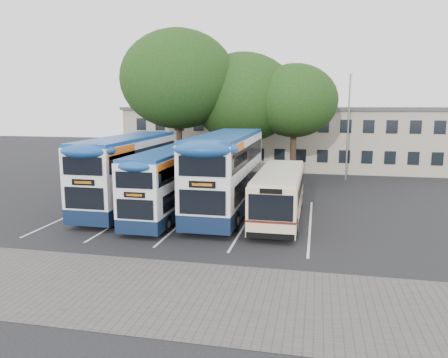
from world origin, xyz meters
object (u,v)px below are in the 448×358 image
object	(u,v)px
tree_right	(294,101)
bus_dd_left	(129,169)
tree_mid	(243,98)
lamp_post	(348,121)
tree_left	(178,79)
bus_dd_right	(227,170)
bus_single	(279,191)
bus_dd_mid	(168,180)

from	to	relation	value
tree_right	bus_dd_left	xyz separation A→B (m)	(-9.60, -11.20, -4.28)
tree_mid	bus_dd_left	size ratio (longest dim) A/B	1.00
lamp_post	tree_left	distance (m)	14.73
bus_dd_right	bus_dd_left	bearing A→B (deg)	-178.21
tree_mid	bus_single	bearing A→B (deg)	-71.43
tree_mid	bus_single	xyz separation A→B (m)	(4.27, -12.70, -5.43)
lamp_post	tree_left	bearing A→B (deg)	-165.50
lamp_post	bus_single	distance (m)	15.24
tree_left	tree_right	world-z (taller)	tree_left
lamp_post	bus_single	bearing A→B (deg)	-107.82
lamp_post	bus_dd_mid	size ratio (longest dim) A/B	0.96
bus_dd_mid	bus_dd_left	bearing A→B (deg)	154.04
bus_dd_left	bus_dd_mid	xyz separation A→B (m)	(3.09, -1.50, -0.34)
tree_right	bus_single	bearing A→B (deg)	-90.40
lamp_post	bus_dd_right	size ratio (longest dim) A/B	0.79
bus_dd_mid	bus_dd_right	xyz separation A→B (m)	(3.17, 1.70, 0.49)
tree_right	bus_single	size ratio (longest dim) A/B	1.02
bus_dd_left	bus_single	distance (m)	9.58
bus_dd_left	bus_dd_right	world-z (taller)	bus_dd_right
tree_mid	bus_dd_right	xyz separation A→B (m)	(1.01, -11.81, -4.40)
tree_right	bus_single	xyz separation A→B (m)	(-0.08, -11.89, -5.17)
lamp_post	tree_left	world-z (taller)	tree_left
lamp_post	tree_mid	distance (m)	9.13
tree_mid	bus_dd_left	xyz separation A→B (m)	(-5.24, -12.01, -4.54)
lamp_post	tree_right	xyz separation A→B (m)	(-4.46, -2.23, 1.69)
bus_dd_mid	bus_single	xyz separation A→B (m)	(6.43, 0.81, -0.55)
lamp_post	bus_dd_mid	world-z (taller)	lamp_post
tree_right	bus_dd_left	world-z (taller)	tree_right
lamp_post	tree_left	size ratio (longest dim) A/B	0.72
bus_dd_right	tree_right	bearing A→B (deg)	73.12
tree_right	tree_mid	bearing A→B (deg)	169.50
bus_single	tree_right	bearing A→B (deg)	89.60
tree_mid	tree_right	xyz separation A→B (m)	(4.35, -0.81, -0.26)
bus_dd_mid	bus_single	world-z (taller)	bus_dd_mid
bus_dd_right	bus_single	size ratio (longest dim) A/B	1.21
tree_right	bus_dd_left	distance (m)	15.36
bus_dd_left	bus_dd_mid	size ratio (longest dim) A/B	1.16
tree_right	bus_dd_right	size ratio (longest dim) A/B	0.85
tree_left	bus_dd_mid	size ratio (longest dim) A/B	1.34
tree_left	bus_single	xyz separation A→B (m)	(9.33, -10.54, -6.90)
tree_left	tree_mid	distance (m)	5.70
tree_right	bus_single	distance (m)	12.97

